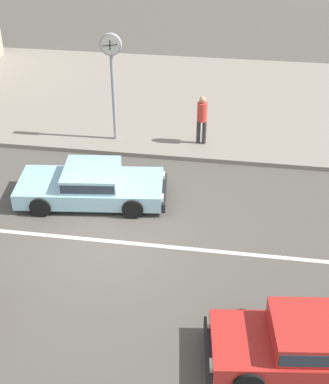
{
  "coord_description": "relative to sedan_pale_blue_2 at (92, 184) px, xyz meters",
  "views": [
    {
      "loc": [
        3.2,
        -10.8,
        8.78
      ],
      "look_at": [
        1.36,
        1.37,
        0.8
      ],
      "focal_mm": 50.0,
      "sensor_mm": 36.0,
      "label": 1
    }
  ],
  "objects": [
    {
      "name": "ground_plane",
      "position": [
        0.85,
        -1.86,
        -0.53
      ],
      "size": [
        160.0,
        160.0,
        0.0
      ],
      "primitive_type": "plane",
      "color": "#544F47"
    },
    {
      "name": "lane_centre_stripe",
      "position": [
        0.85,
        -1.86,
        -0.53
      ],
      "size": [
        50.4,
        0.14,
        0.01
      ],
      "primitive_type": "cube",
      "color": "silver",
      "rests_on": "ground"
    },
    {
      "name": "kerb_strip",
      "position": [
        0.85,
        7.7,
        -0.46
      ],
      "size": [
        68.0,
        10.0,
        0.15
      ],
      "primitive_type": "cube",
      "color": "gray",
      "rests_on": "ground"
    },
    {
      "name": "sedan_pale_blue_2",
      "position": [
        0.0,
        0.0,
        0.0
      ],
      "size": [
        4.46,
        2.25,
        1.06
      ],
      "color": "#93C6D6",
      "rests_on": "ground"
    },
    {
      "name": "hatchback_red_3",
      "position": [
        5.76,
        -5.11,
        0.05
      ],
      "size": [
        3.82,
        2.06,
        1.1
      ],
      "color": "red",
      "rests_on": "ground"
    },
    {
      "name": "street_clock",
      "position": [
        -0.15,
        3.67,
        2.4
      ],
      "size": [
        0.7,
        0.22,
        3.69
      ],
      "color": "#9E9EA3",
      "rests_on": "kerb_strip"
    },
    {
      "name": "pedestrian_near_clock",
      "position": [
        2.84,
        3.78,
        0.62
      ],
      "size": [
        0.34,
        0.34,
        1.72
      ],
      "color": "#333338",
      "rests_on": "kerb_strip"
    }
  ]
}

